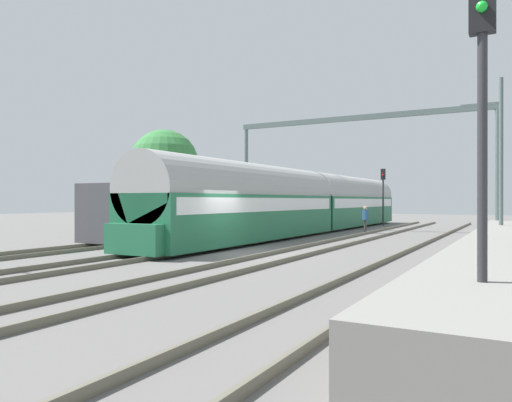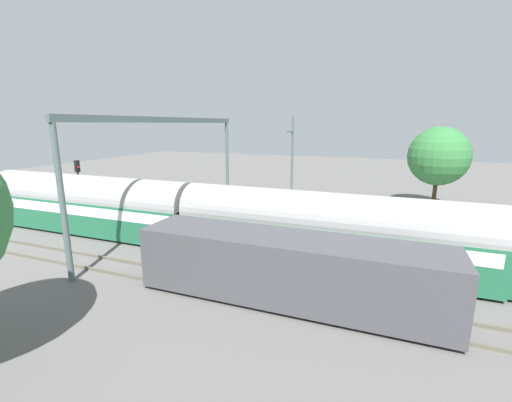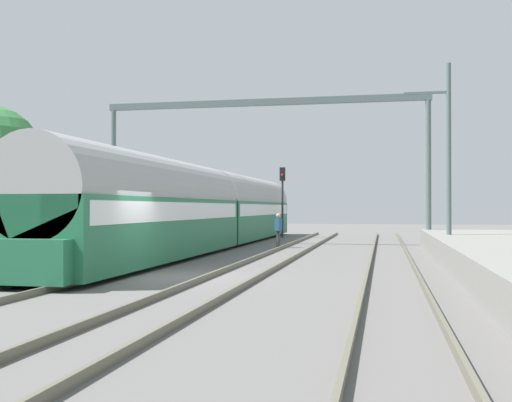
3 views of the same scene
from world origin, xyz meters
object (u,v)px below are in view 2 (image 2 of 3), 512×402
(freight_car, at_px, (289,269))
(railway_signal_far, at_px, (79,182))
(passenger_train, at_px, (191,215))
(catenary_gantry, at_px, (170,146))
(person_crossing, at_px, (205,215))

(freight_car, height_order, railway_signal_far, railway_signal_far)
(passenger_train, relative_size, freight_car, 2.53)
(freight_car, xyz_separation_m, catenary_gantry, (6.59, 10.26, 4.49))
(freight_car, relative_size, person_crossing, 7.51)
(freight_car, height_order, catenary_gantry, catenary_gantry)
(freight_car, relative_size, railway_signal_far, 2.76)
(railway_signal_far, bearing_deg, freight_car, -108.72)
(passenger_train, bearing_deg, person_crossing, 16.08)
(catenary_gantry, bearing_deg, freight_car, -122.73)
(passenger_train, xyz_separation_m, person_crossing, (3.34, 0.96, -0.94))
(passenger_train, height_order, catenary_gantry, catenary_gantry)
(passenger_train, relative_size, catenary_gantry, 1.87)
(freight_car, bearing_deg, person_crossing, 47.49)
(passenger_train, xyz_separation_m, railway_signal_far, (1.92, 11.14, 1.06))
(passenger_train, distance_m, freight_car, 8.69)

